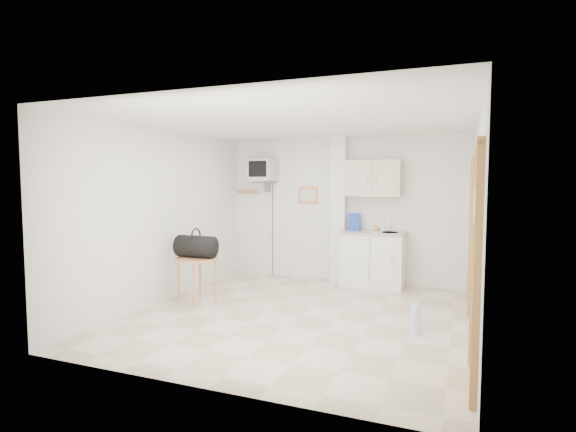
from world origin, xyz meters
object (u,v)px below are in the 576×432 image
at_px(duffel_bag, 196,246).
at_px(water_bottle, 415,320).
at_px(crt_television, 263,171).
at_px(round_table, 197,264).

xyz_separation_m(duffel_bag, water_bottle, (3.09, -0.24, -0.66)).
xyz_separation_m(crt_television, duffel_bag, (-0.16, -1.96, -1.12)).
height_order(round_table, duffel_bag, duffel_bag).
distance_m(crt_television, duffel_bag, 2.26).
relative_size(round_table, duffel_bag, 1.14).
bearing_deg(round_table, crt_television, 85.97).
height_order(crt_television, duffel_bag, crt_television).
relative_size(crt_television, duffel_bag, 3.74).
distance_m(round_table, water_bottle, 3.10).
bearing_deg(duffel_bag, water_bottle, -4.27).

